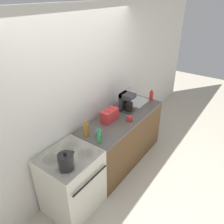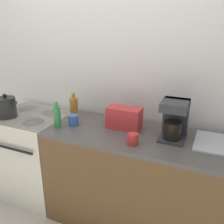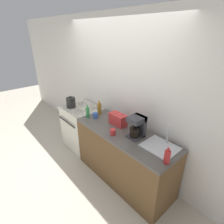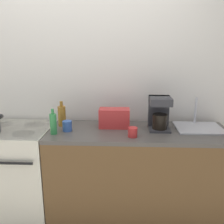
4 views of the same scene
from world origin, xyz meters
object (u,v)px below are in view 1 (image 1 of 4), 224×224
coffee_maker (126,102)px  bottle_green (99,137)px  bottle_amber (86,130)px  cup_red (130,119)px  toaster (110,115)px  cup_blue (99,134)px  kettle (66,161)px  bottle_red (151,96)px  stove (72,182)px

coffee_maker → bottle_green: bearing=-169.0°
bottle_amber → cup_red: bearing=-22.4°
toaster → cup_blue: size_ratio=3.06×
toaster → bottle_amber: 0.53m
kettle → toaster: bearing=10.6°
kettle → coffee_maker: 1.59m
bottle_amber → bottle_red: (1.57, -0.23, -0.02)m
kettle → cup_blue: bearing=6.7°
cup_blue → cup_red: 0.63m
coffee_maker → cup_blue: coffee_maker is taller
toaster → cup_red: toaster is taller
bottle_amber → cup_blue: bottle_amber is taller
coffee_maker → bottle_red: coffee_maker is taller
bottle_red → cup_blue: bearing=177.3°
bottle_red → bottle_green: bearing=-179.3°
coffee_maker → bottle_red: size_ratio=1.51×
toaster → bottle_green: 0.59m
toaster → bottle_amber: bearing=177.4°
stove → kettle: kettle is taller
kettle → coffee_maker: size_ratio=0.74×
bottle_red → cup_red: (-0.87, -0.06, -0.05)m
coffee_maker → cup_red: size_ratio=3.68×
stove → kettle: (-0.16, -0.13, 0.54)m
stove → bottle_amber: bottle_amber is taller
bottle_red → cup_red: bearing=-175.9°
bottle_amber → toaster: bearing=-2.6°
toaster → cup_blue: (-0.44, -0.13, -0.05)m
coffee_maker → bottle_amber: (-0.96, 0.05, -0.06)m
coffee_maker → bottle_green: 1.00m
bottle_red → stove: bearing=176.7°
cup_blue → cup_red: bearing=-12.2°
bottle_amber → bottle_green: bearing=-94.6°
coffee_maker → cup_red: bearing=-138.2°
stove → toaster: bearing=4.9°
toaster → bottle_red: bearing=-10.9°
stove → cup_blue: (0.55, -0.05, 0.49)m
coffee_maker → cup_red: 0.37m
bottle_amber → cup_red: size_ratio=2.90×
kettle → bottle_green: bearing=-0.7°
toaster → cup_red: 0.32m
coffee_maker → bottle_amber: coffee_maker is taller
stove → bottle_red: (2.03, -0.12, 0.53)m
bottle_green → cup_red: 0.72m
bottle_amber → bottle_red: size_ratio=1.19×
toaster → bottle_red: size_ratio=1.40×
cup_blue → cup_red: cup_blue is taller
toaster → bottle_red: bottle_red is taller
kettle → bottle_amber: 0.66m
stove → cup_red: 1.27m
kettle → bottle_green: 0.60m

